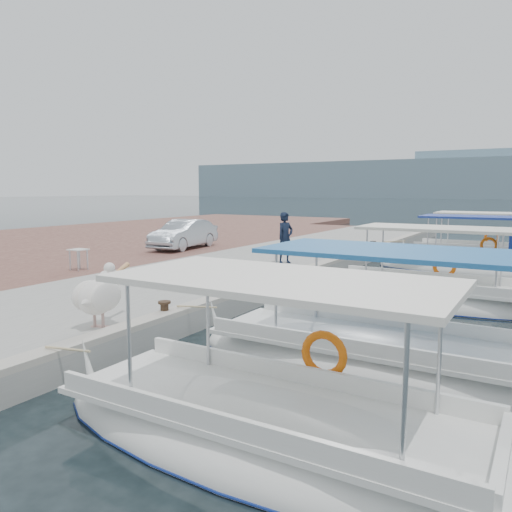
{
  "coord_description": "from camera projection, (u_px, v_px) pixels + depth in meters",
  "views": [
    {
      "loc": [
        6.82,
        -11.72,
        3.26
      ],
      "look_at": [
        -1.0,
        1.58,
        1.2
      ],
      "focal_mm": 35.0,
      "sensor_mm": 36.0,
      "label": 1
    }
  ],
  "objects": [
    {
      "name": "ground",
      "position": [
        258.0,
        308.0,
        13.87
      ],
      "size": [
        400.0,
        400.0,
        0.0
      ],
      "primitive_type": "plane",
      "color": "black",
      "rests_on": "ground"
    },
    {
      "name": "concrete_quay",
      "position": [
        256.0,
        267.0,
        19.62
      ],
      "size": [
        6.0,
        40.0,
        0.5
      ],
      "primitive_type": "cube",
      "color": "gray",
      "rests_on": "ground"
    },
    {
      "name": "quay_curb",
      "position": [
        322.0,
        264.0,
        18.18
      ],
      "size": [
        0.44,
        40.0,
        0.12
      ],
      "primitive_type": "cube",
      "color": "#A7A094",
      "rests_on": "concrete_quay"
    },
    {
      "name": "cobblestone_strip",
      "position": [
        159.0,
        258.0,
        22.13
      ],
      "size": [
        4.0,
        40.0,
        0.5
      ],
      "primitive_type": "cube",
      "color": "brown",
      "rests_on": "ground"
    },
    {
      "name": "land_backing",
      "position": [
        19.0,
        245.0,
        27.16
      ],
      "size": [
        16.0,
        60.0,
        0.48
      ],
      "primitive_type": "cube",
      "color": "brown",
      "rests_on": "ground"
    },
    {
      "name": "fishing_caique_a",
      "position": [
        269.0,
        441.0,
        6.26
      ],
      "size": [
        6.76,
        2.24,
        2.83
      ],
      "color": "white",
      "rests_on": "ground"
    },
    {
      "name": "fishing_caique_b",
      "position": [
        384.0,
        365.0,
        8.95
      ],
      "size": [
        7.7,
        2.41,
        2.83
      ],
      "color": "white",
      "rests_on": "ground"
    },
    {
      "name": "fishing_caique_c",
      "position": [
        425.0,
        301.0,
        14.17
      ],
      "size": [
        6.71,
        2.13,
        2.83
      ],
      "color": "white",
      "rests_on": "ground"
    },
    {
      "name": "fishing_caique_d",
      "position": [
        479.0,
        268.0,
        19.68
      ],
      "size": [
        7.76,
        2.27,
        2.83
      ],
      "color": "white",
      "rests_on": "ground"
    },
    {
      "name": "fishing_caique_e",
      "position": [
        481.0,
        258.0,
        22.9
      ],
      "size": [
        7.31,
        2.35,
        2.83
      ],
      "color": "white",
      "rests_on": "ground"
    },
    {
      "name": "mooring_bollards",
      "position": [
        273.0,
        274.0,
        15.24
      ],
      "size": [
        0.28,
        20.28,
        0.33
      ],
      "color": "black",
      "rests_on": "concrete_quay"
    },
    {
      "name": "pelican",
      "position": [
        99.0,
        295.0,
        10.03
      ],
      "size": [
        0.75,
        1.64,
        1.26
      ],
      "color": "tan",
      "rests_on": "concrete_quay"
    },
    {
      "name": "fisherman",
      "position": [
        285.0,
        238.0,
        18.66
      ],
      "size": [
        0.68,
        0.82,
        1.93
      ],
      "primitive_type": "imported",
      "rotation": [
        0.0,
        0.0,
        1.21
      ],
      "color": "black",
      "rests_on": "concrete_quay"
    },
    {
      "name": "parked_car",
      "position": [
        184.0,
        234.0,
        23.45
      ],
      "size": [
        1.87,
        4.24,
        1.35
      ],
      "primitive_type": "imported",
      "rotation": [
        0.0,
        0.0,
        0.11
      ],
      "color": "#ACB8C5",
      "rests_on": "cobblestone_strip"
    },
    {
      "name": "folding_table",
      "position": [
        78.0,
        255.0,
        17.14
      ],
      "size": [
        0.55,
        0.55,
        0.73
      ],
      "color": "silver",
      "rests_on": "cobblestone_strip"
    }
  ]
}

